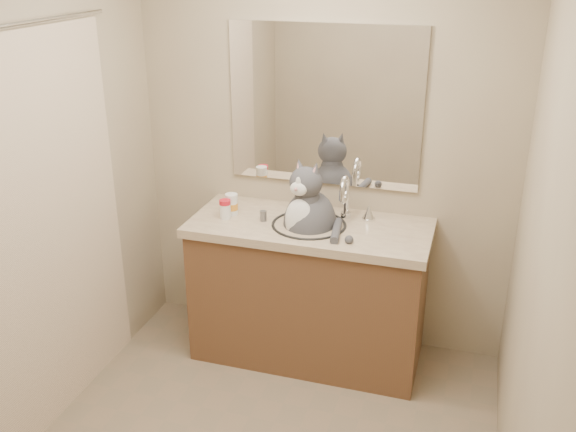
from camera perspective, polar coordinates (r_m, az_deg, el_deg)
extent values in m
cube|color=tan|center=(3.71, 3.22, 6.00)|extent=(2.20, 0.01, 2.40)
cube|color=tan|center=(3.12, -22.98, 0.94)|extent=(0.01, 2.50, 2.40)
cube|color=tan|center=(2.45, 21.48, -4.65)|extent=(0.01, 2.50, 2.40)
cube|color=brown|center=(3.76, 1.87, -6.98)|extent=(1.30, 0.55, 0.80)
cube|color=#C9B690|center=(3.57, 1.96, -1.05)|extent=(1.34, 0.59, 0.05)
torus|color=black|center=(3.54, 1.88, -0.77)|extent=(0.42, 0.42, 0.02)
ellipsoid|color=white|center=(3.57, 1.86, -1.90)|extent=(0.40, 0.40, 0.15)
cylinder|color=silver|center=(3.62, 5.20, 1.36)|extent=(0.03, 0.03, 0.18)
torus|color=silver|center=(3.53, 5.03, 2.36)|extent=(0.03, 0.16, 0.16)
cone|color=silver|center=(3.62, 7.19, 0.40)|extent=(0.06, 0.06, 0.08)
cube|color=white|center=(3.62, 3.23, 9.71)|extent=(1.10, 0.02, 0.90)
cube|color=beige|center=(3.23, -20.60, -1.83)|extent=(0.01, 1.20, 1.90)
cylinder|color=silver|center=(2.99, -23.21, 15.37)|extent=(0.02, 1.30, 0.02)
ellipsoid|color=#424246|center=(3.56, 1.95, -0.79)|extent=(0.38, 0.40, 0.40)
ellipsoid|color=white|center=(3.46, 1.02, -0.44)|extent=(0.18, 0.13, 0.25)
ellipsoid|color=#424246|center=(3.43, 1.60, 3.01)|extent=(0.22, 0.20, 0.17)
ellipsoid|color=white|center=(3.38, 0.95, 2.43)|extent=(0.10, 0.07, 0.08)
sphere|color=#D88C8C|center=(3.36, 0.69, 2.41)|extent=(0.02, 0.02, 0.02)
cone|color=#424246|center=(3.44, 1.02, 4.50)|extent=(0.09, 0.08, 0.09)
cone|color=#424246|center=(3.39, 2.46, 4.20)|extent=(0.09, 0.08, 0.09)
cylinder|color=#424246|center=(3.43, 4.32, -1.33)|extent=(0.08, 0.27, 0.04)
cylinder|color=white|center=(3.63, -5.60, 0.42)|extent=(0.06, 0.06, 0.09)
cylinder|color=red|center=(3.61, -5.64, 1.23)|extent=(0.06, 0.06, 0.02)
cylinder|color=white|center=(3.68, -5.03, 0.87)|extent=(0.07, 0.07, 0.10)
cylinder|color=orange|center=(3.68, -5.03, 0.87)|extent=(0.07, 0.07, 0.04)
cylinder|color=white|center=(3.66, -5.06, 1.77)|extent=(0.07, 0.07, 0.02)
cylinder|color=slate|center=(3.59, -2.21, 0.01)|extent=(0.04, 0.04, 0.06)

